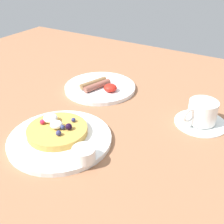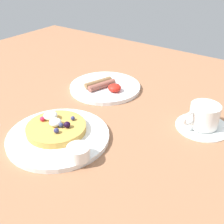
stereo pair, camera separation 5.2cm
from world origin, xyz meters
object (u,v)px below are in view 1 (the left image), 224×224
(coffee_saucer, at_px, (200,122))
(coffee_cup, at_px, (202,111))
(syrup_ramekin, at_px, (84,154))
(breakfast_plate, at_px, (100,87))
(pancake_plate, at_px, (60,139))

(coffee_saucer, distance_m, coffee_cup, 0.04)
(syrup_ramekin, height_order, coffee_saucer, syrup_ramekin)
(breakfast_plate, xyz_separation_m, coffee_saucer, (0.37, -0.04, -0.00))
(pancake_plate, bearing_deg, syrup_ramekin, -19.67)
(syrup_ramekin, relative_size, coffee_cup, 0.51)
(breakfast_plate, bearing_deg, pancake_plate, -75.70)
(syrup_ramekin, xyz_separation_m, breakfast_plate, (-0.18, 0.35, -0.02))
(pancake_plate, xyz_separation_m, breakfast_plate, (-0.08, 0.31, 0.00))
(coffee_saucer, relative_size, coffee_cup, 1.39)
(pancake_plate, height_order, breakfast_plate, same)
(coffee_cup, bearing_deg, coffee_saucer, 61.90)
(pancake_plate, relative_size, syrup_ramekin, 4.95)
(coffee_saucer, bearing_deg, coffee_cup, -118.10)
(syrup_ramekin, relative_size, breakfast_plate, 0.22)
(breakfast_plate, bearing_deg, coffee_saucer, -5.44)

